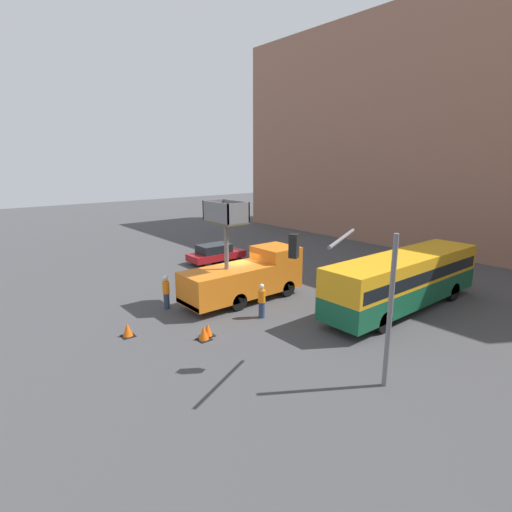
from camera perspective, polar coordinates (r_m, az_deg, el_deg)
ground_plane at (r=24.88m, az=-2.51°, el=-5.16°), size 120.00×120.00×0.00m
building_backdrop_far at (r=42.57m, az=25.20°, el=15.81°), size 44.00×10.00×21.16m
utility_truck at (r=23.08m, az=-1.40°, el=-2.75°), size 2.41×7.32×5.84m
city_bus at (r=23.01m, az=20.44°, el=-2.90°), size 2.54×11.31×3.04m
traffic_light_pole at (r=14.60m, az=13.60°, el=-3.30°), size 3.53×3.28×5.61m
road_worker_near_truck at (r=22.44m, az=-12.71°, el=-5.01°), size 0.38×0.38×1.91m
road_worker_directing at (r=20.68m, az=0.82°, el=-6.41°), size 0.38×0.38×1.83m
traffic_cone_near_truck at (r=19.70m, az=-17.87°, el=-10.02°), size 0.58×0.58×0.67m
traffic_cone_mid_road at (r=18.60m, az=-7.48°, el=-10.86°), size 0.60×0.60×0.69m
traffic_cone_far_side at (r=18.96m, az=-6.92°, el=-10.43°), size 0.56×0.56×0.65m
parked_car_curbside at (r=32.06m, az=-5.78°, el=0.42°), size 1.89×4.62×1.46m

